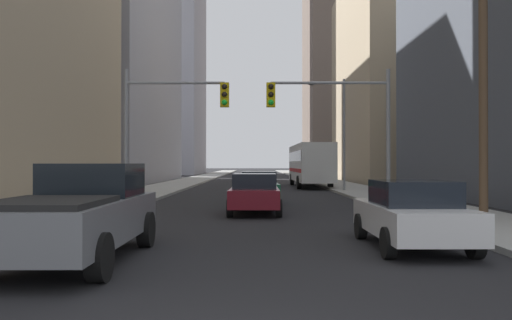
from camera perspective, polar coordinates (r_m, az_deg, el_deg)
The scene contains 15 objects.
sidewalk_left at distance 54.30m, azimuth -7.40°, elevation -2.32°, with size 3.77×160.00×0.15m, color #9E9E99.
sidewalk_right at distance 54.31m, azimuth 7.37°, elevation -2.32°, with size 3.77×160.00×0.15m, color #9E9E99.
city_bus at distance 41.53m, azimuth 5.99°, elevation -0.35°, with size 2.67×11.53×3.40m.
pickup_truck_grey at distance 10.64m, azimuth -19.15°, elevation -5.59°, with size 2.20×5.41×1.90m.
sedan_white at distance 12.04m, azimuth 16.93°, elevation -5.76°, with size 1.95×4.20×1.52m.
sedan_maroon at distance 19.32m, azimuth -0.24°, elevation -3.74°, with size 1.95×4.22×1.52m.
sedan_green at distance 24.41m, azimuth 0.23°, elevation -3.04°, with size 1.95×4.25×1.52m.
traffic_signal_near_left at distance 22.49m, azimuth -9.50°, elevation 5.17°, with size 4.56×0.44×6.00m.
traffic_signal_near_right at distance 22.45m, azimuth 8.65°, elevation 5.27°, with size 5.37×0.44×6.00m.
utility_pole_right at distance 18.54m, azimuth 23.96°, elevation 11.34°, with size 2.20×0.28×10.76m.
street_lamp_right at distance 34.31m, azimuth 9.07°, elevation 4.05°, with size 2.53×0.32×7.50m.
building_left_mid_office at distance 58.55m, azimuth -22.69°, elevation 10.11°, with size 24.78×27.50×25.09m, color #93939E.
building_left_far_tower at distance 100.22m, azimuth -12.49°, elevation 16.25°, with size 21.08×20.36×61.20m, color #93939E.
building_right_mid_block at distance 55.78m, azimuth 19.14°, elevation 8.50°, with size 17.67×20.85×21.01m, color tan.
building_right_far_highrise at distance 103.45m, azimuth 10.13°, elevation 16.69°, with size 15.60×19.88×64.55m, color #66564C.
Camera 1 is at (-0.05, -3.82, 1.90)m, focal length 35.83 mm.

